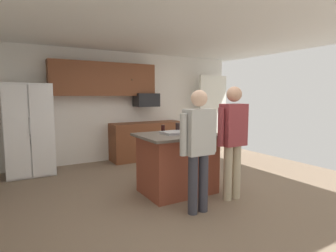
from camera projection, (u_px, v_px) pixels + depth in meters
floor at (180, 193)px, 4.34m from camera, size 7.04×7.04×0.00m
ceiling at (181, 26)px, 4.05m from camera, size 7.04×7.04×0.00m
back_wall at (119, 106)px, 6.61m from camera, size 6.40×0.10×2.60m
french_door_window_panel at (213, 112)px, 7.58m from camera, size 0.90×0.06×2.00m
cabinet_run_upper at (104, 79)px, 6.16m from camera, size 2.40×0.38×0.75m
cabinet_run_lower at (147, 140)px, 6.72m from camera, size 1.80×0.63×0.90m
refrigerator at (29, 130)px, 5.30m from camera, size 0.86×0.76×1.79m
microwave_over_range at (146, 100)px, 6.63m from camera, size 0.56×0.40×0.32m
kitchen_island at (177, 163)px, 4.37m from camera, size 1.24×0.93×0.95m
person_guest_right at (233, 135)px, 4.01m from camera, size 0.57×0.22×1.69m
person_guest_by_door at (199, 143)px, 3.54m from camera, size 0.57×0.22×1.63m
tumbler_amber at (163, 129)px, 4.51m from camera, size 0.06×0.06×0.12m
mug_ceramic_white at (196, 130)px, 4.41m from camera, size 0.13×0.09×0.11m
glass_dark_ale at (178, 127)px, 4.65m from camera, size 0.07×0.07×0.14m
glass_short_whisky at (206, 128)px, 4.42m from camera, size 0.08×0.08×0.17m
mug_blue_stoneware at (184, 134)px, 4.01m from camera, size 0.13×0.09×0.10m
serving_tray at (176, 133)px, 4.30m from camera, size 0.44×0.30×0.04m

